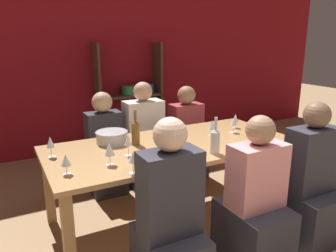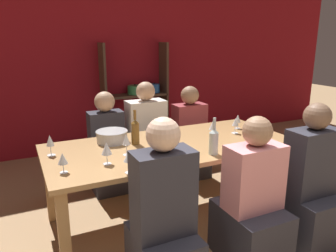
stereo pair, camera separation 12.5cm
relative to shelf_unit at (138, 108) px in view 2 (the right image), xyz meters
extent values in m
cube|color=maroon|center=(-0.37, 0.20, 0.72)|extent=(8.80, 0.06, 2.70)
cube|color=#4C3828|center=(-0.53, 0.00, 0.19)|extent=(0.04, 0.30, 1.65)
cube|color=#4C3828|center=(0.46, 0.00, 0.19)|extent=(0.04, 0.30, 1.65)
cube|color=#4C3828|center=(-0.04, 0.00, -0.61)|extent=(1.00, 0.30, 0.04)
cylinder|color=black|center=(-0.04, 0.00, -0.54)|extent=(0.25, 0.25, 0.11)
sphere|color=black|center=(-0.04, 0.00, -0.47)|extent=(0.02, 0.02, 0.02)
cylinder|color=#E0561E|center=(0.30, 0.00, -0.52)|extent=(0.18, 0.18, 0.14)
sphere|color=black|center=(0.30, 0.00, -0.44)|extent=(0.02, 0.02, 0.02)
cube|color=#4C3828|center=(-0.04, 0.00, 0.21)|extent=(1.00, 0.30, 0.04)
cylinder|color=#338447|center=(-0.04, 0.00, 0.30)|extent=(0.23, 0.23, 0.14)
sphere|color=black|center=(-0.04, 0.00, 0.38)|extent=(0.02, 0.02, 0.02)
cylinder|color=#235BAD|center=(0.30, 0.00, 0.30)|extent=(0.17, 0.17, 0.14)
sphere|color=black|center=(0.30, 0.00, 0.38)|extent=(0.02, 0.02, 0.02)
cube|color=#AD7F4C|center=(-0.47, -2.21, 0.11)|extent=(2.32, 1.06, 0.04)
cube|color=#AD7F4C|center=(-1.55, -2.66, -0.27)|extent=(0.08, 0.08, 0.72)
cube|color=#AD7F4C|center=(0.61, -2.66, -0.27)|extent=(0.08, 0.08, 0.72)
cube|color=#AD7F4C|center=(-1.55, -1.76, -0.27)|extent=(0.08, 0.08, 0.72)
cube|color=#AD7F4C|center=(0.61, -1.76, -0.27)|extent=(0.08, 0.08, 0.72)
cylinder|color=#B7BABC|center=(-0.96, -1.91, 0.18)|extent=(0.29, 0.29, 0.11)
torus|color=#B7BABC|center=(-0.96, -1.91, 0.23)|extent=(0.30, 0.30, 0.01)
cylinder|color=brown|center=(-0.78, -2.06, 0.23)|extent=(0.08, 0.08, 0.20)
cone|color=brown|center=(-0.78, -2.06, 0.35)|extent=(0.08, 0.08, 0.03)
cylinder|color=brown|center=(-0.78, -2.06, 0.41)|extent=(0.03, 0.03, 0.09)
cylinder|color=#B2C6C1|center=(-0.27, -2.60, 0.22)|extent=(0.08, 0.08, 0.19)
cone|color=#B2C6C1|center=(-0.27, -2.60, 0.34)|extent=(0.08, 0.08, 0.04)
cylinder|color=#B2C6C1|center=(-0.27, -2.60, 0.40)|extent=(0.03, 0.03, 0.09)
cylinder|color=white|center=(-0.95, -2.31, 0.13)|extent=(0.07, 0.07, 0.00)
cylinder|color=white|center=(-0.95, -2.31, 0.18)|extent=(0.01, 0.01, 0.09)
cone|color=white|center=(-0.95, -2.31, 0.27)|extent=(0.07, 0.07, 0.09)
cylinder|color=maroon|center=(-0.95, -2.31, 0.24)|extent=(0.04, 0.04, 0.04)
cylinder|color=white|center=(0.01, -2.15, 0.13)|extent=(0.06, 0.06, 0.00)
cylinder|color=white|center=(0.01, -2.15, 0.16)|extent=(0.01, 0.01, 0.06)
cone|color=white|center=(0.01, -2.15, 0.24)|extent=(0.08, 0.08, 0.09)
cylinder|color=maroon|center=(0.01, -2.15, 0.22)|extent=(0.04, 0.04, 0.04)
cylinder|color=white|center=(-1.15, -2.44, 0.13)|extent=(0.07, 0.07, 0.00)
cylinder|color=white|center=(-1.15, -2.44, 0.17)|extent=(0.01, 0.01, 0.08)
cone|color=white|center=(-1.15, -2.44, 0.26)|extent=(0.08, 0.08, 0.10)
cylinder|color=maroon|center=(-1.15, -2.44, 0.23)|extent=(0.05, 0.05, 0.04)
cylinder|color=white|center=(-1.49, -2.46, 0.13)|extent=(0.06, 0.06, 0.00)
cylinder|color=white|center=(-1.49, -2.46, 0.17)|extent=(0.01, 0.01, 0.07)
cone|color=white|center=(-1.49, -2.46, 0.24)|extent=(0.07, 0.07, 0.08)
cylinder|color=white|center=(0.27, -2.17, 0.13)|extent=(0.07, 0.07, 0.00)
cylinder|color=white|center=(0.27, -2.17, 0.17)|extent=(0.01, 0.01, 0.08)
cone|color=white|center=(0.27, -2.17, 0.25)|extent=(0.07, 0.07, 0.08)
cylinder|color=white|center=(-1.06, -2.67, 0.13)|extent=(0.06, 0.06, 0.00)
cylinder|color=white|center=(-1.06, -2.67, 0.18)|extent=(0.01, 0.01, 0.09)
cone|color=white|center=(-1.06, -2.67, 0.26)|extent=(0.08, 0.08, 0.08)
cylinder|color=white|center=(0.26, -2.61, 0.13)|extent=(0.06, 0.06, 0.00)
cylinder|color=white|center=(0.26, -2.61, 0.18)|extent=(0.01, 0.01, 0.09)
cone|color=white|center=(0.26, -2.61, 0.26)|extent=(0.07, 0.07, 0.08)
cylinder|color=maroon|center=(0.26, -2.61, 0.24)|extent=(0.04, 0.04, 0.03)
cylinder|color=white|center=(-1.53, -2.04, 0.13)|extent=(0.07, 0.07, 0.00)
cylinder|color=white|center=(-1.53, -2.04, 0.17)|extent=(0.01, 0.01, 0.08)
cone|color=white|center=(-1.53, -2.04, 0.26)|extent=(0.06, 0.06, 0.09)
cylinder|color=maroon|center=(-1.53, -2.04, 0.24)|extent=(0.04, 0.04, 0.04)
cylinder|color=white|center=(0.41, -2.03, 0.13)|extent=(0.06, 0.06, 0.00)
cylinder|color=white|center=(0.41, -2.03, 0.16)|extent=(0.01, 0.01, 0.07)
cone|color=white|center=(0.41, -2.03, 0.24)|extent=(0.06, 0.06, 0.09)
cube|color=#2D2D38|center=(-0.94, -3.04, 0.10)|extent=(0.40, 0.22, 0.59)
sphere|color=beige|center=(-0.94, -3.04, 0.51)|extent=(0.22, 0.22, 0.22)
cube|color=#2D2D38|center=(0.19, -1.36, -0.41)|extent=(0.40, 0.50, 0.43)
cube|color=#99383D|center=(0.19, -1.36, 0.05)|extent=(0.40, 0.22, 0.50)
sphere|color=#9E7556|center=(0.19, -1.36, 0.41)|extent=(0.22, 0.22, 0.22)
cube|color=#2D2D38|center=(0.39, -3.05, -0.40)|extent=(0.43, 0.53, 0.45)
cube|color=#2D2D38|center=(0.39, -3.05, 0.10)|extent=(0.43, 0.23, 0.56)
sphere|color=brown|center=(0.39, -3.05, 0.49)|extent=(0.22, 0.22, 0.22)
cube|color=#2D2D38|center=(-0.87, -1.33, -0.41)|extent=(0.38, 0.48, 0.43)
cube|color=#2D2D38|center=(-0.87, -1.33, 0.05)|extent=(0.38, 0.21, 0.50)
sphere|color=tan|center=(-0.87, -1.33, 0.41)|extent=(0.22, 0.22, 0.22)
cube|color=#2D2D38|center=(-0.20, -3.04, -0.40)|extent=(0.43, 0.54, 0.45)
cube|color=pink|center=(-0.20, -3.04, 0.07)|extent=(0.43, 0.24, 0.51)
sphere|color=#9E7556|center=(-0.20, -3.04, 0.44)|extent=(0.22, 0.22, 0.22)
cube|color=#2D2D38|center=(-0.39, -1.34, -0.41)|extent=(0.45, 0.56, 0.43)
cube|color=silver|center=(-0.39, -1.34, 0.09)|extent=(0.45, 0.25, 0.58)
sphere|color=tan|center=(-0.39, -1.34, 0.49)|extent=(0.22, 0.22, 0.22)
camera|label=1|loc=(-1.87, -4.76, 1.09)|focal=35.00mm
camera|label=2|loc=(-1.76, -4.81, 1.09)|focal=35.00mm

